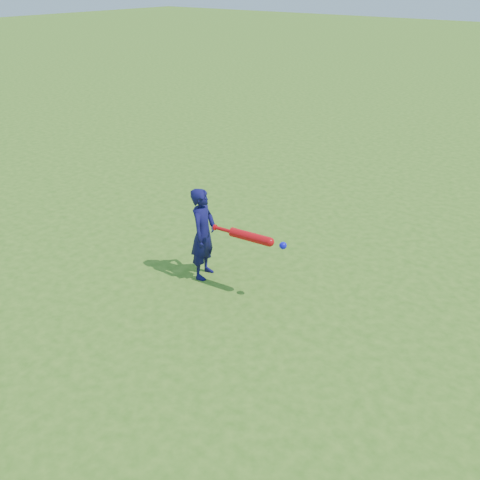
# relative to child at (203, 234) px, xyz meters

# --- Properties ---
(ground) EXTENTS (80.00, 80.00, 0.00)m
(ground) POSITION_rel_child_xyz_m (0.54, -0.58, -0.56)
(ground) COLOR #3C6D1A
(ground) RESTS_ON ground
(child) EXTENTS (0.37, 0.46, 1.11)m
(child) POSITION_rel_child_xyz_m (0.00, 0.00, 0.00)
(child) COLOR #100F46
(child) RESTS_ON ground
(bat_swing) EXTENTS (0.90, 0.17, 0.10)m
(bat_swing) POSITION_rel_child_xyz_m (0.71, 0.02, 0.15)
(bat_swing) COLOR red
(bat_swing) RESTS_ON ground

